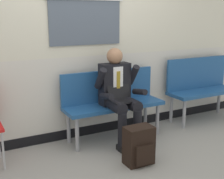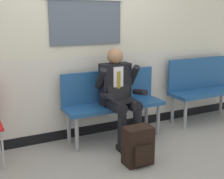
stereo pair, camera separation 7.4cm
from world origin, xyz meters
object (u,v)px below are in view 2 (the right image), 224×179
at_px(bench_with_person, 112,99).
at_px(bench_empty, 202,85).
at_px(backpack, 138,146).
at_px(person_seated, 119,94).

bearing_deg(bench_with_person, bench_empty, 0.21).
relative_size(bench_with_person, backpack, 3.11).
distance_m(person_seated, backpack, 0.81).
height_order(person_seated, backpack, person_seated).
bearing_deg(person_seated, bench_with_person, 90.00).
xyz_separation_m(bench_with_person, backpack, (-0.11, -0.86, -0.33)).
bearing_deg(backpack, bench_empty, 26.68).
relative_size(bench_with_person, bench_empty, 1.15).
distance_m(bench_with_person, backpack, 0.93).
distance_m(bench_with_person, person_seated, 0.23).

